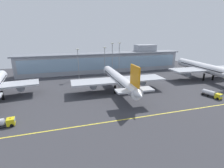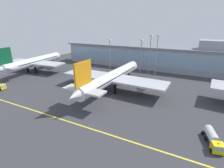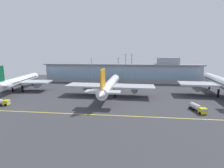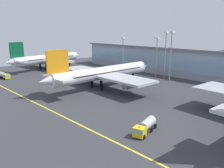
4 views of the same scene
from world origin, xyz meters
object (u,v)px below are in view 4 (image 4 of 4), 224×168
Objects in this scene: apron_light_mast_east at (157,51)px; fuel_tanker_truck at (4,75)px; apron_light_mast_far_east at (166,48)px; airliner_near_left at (47,59)px; apron_light_mast_centre at (123,49)px; service_truck_far at (145,127)px; airliner_near_right at (102,73)px; apron_light_mast_west at (171,49)px.

fuel_tanker_truck is at bearing -130.60° from apron_light_mast_east.
apron_light_mast_far_east is at bearing 40.67° from fuel_tanker_truck.
apron_light_mast_centre is at bearing -66.07° from airliner_near_left.
apron_light_mast_centre is (-56.31, 51.37, 11.73)m from service_truck_far.
fuel_tanker_truck is 0.46× the size of apron_light_mast_east.
fuel_tanker_truck is at bearing -103.84° from service_truck_far.
apron_light_mast_east is (1.61, 34.94, 7.18)m from airliner_near_right.
apron_light_mast_centre is 19.40m from apron_light_mast_east.
apron_light_mast_west reaches higher than fuel_tanker_truck.
apron_light_mast_east is (49.56, 57.82, 11.88)m from fuel_tanker_truck.
airliner_near_left is at bearing -149.47° from apron_light_mast_centre.
service_truck_far is at bearing -112.45° from airliner_near_left.
fuel_tanker_truck is at bearing -137.02° from apron_light_mast_west.
service_truck_far is at bearing -62.65° from apron_light_mast_west.
service_truck_far is (96.82, -27.48, -4.74)m from airliner_near_left.
fuel_tanker_truck is at bearing -120.14° from apron_light_mast_centre.
apron_light_mast_west is 1.17× the size of apron_light_mast_centre.
apron_light_mast_east reaches higher than airliner_near_right.
apron_light_mast_west is (11.37, 32.40, 8.93)m from airliner_near_right.
airliner_near_left is 58.03m from airliner_near_right.
apron_light_mast_east reaches higher than apron_light_mast_centre.
apron_light_mast_east is (18.79, 4.83, 0.14)m from apron_light_mast_centre.
fuel_tanker_truck is 0.99× the size of service_truck_far.
service_truck_far is at bearing -56.27° from apron_light_mast_east.
apron_light_mast_west is at bearing -14.55° from apron_light_mast_east.
fuel_tanker_truck is (-47.95, -22.88, -4.69)m from airliner_near_right.
airliner_near_left is 74.39m from apron_light_mast_west.
apron_light_mast_east is 0.88× the size of apron_light_mast_far_east.
airliner_near_right is 2.43× the size of apron_light_mast_west.
apron_light_mast_far_east is at bearing -164.96° from service_truck_far.
apron_light_mast_east is (-9.76, 2.53, -1.75)m from apron_light_mast_west.
airliner_near_right reaches higher than fuel_tanker_truck.
service_truck_far is 65.79m from apron_light_mast_far_east.
apron_light_mast_east is 5.61m from apron_light_mast_far_east.
fuel_tanker_truck is 80.59m from apron_light_mast_far_east.
fuel_tanker_truck is at bearing -168.09° from airliner_near_left.
apron_light_mast_centre is at bearing 54.26° from fuel_tanker_truck.
airliner_near_right is 53.34m from fuel_tanker_truck.
airliner_near_right is 35.48m from apron_light_mast_west.
apron_light_mast_west is (69.06, 26.18, 8.88)m from airliner_near_left.
airliner_near_right is at bearing -109.34° from apron_light_mast_west.
airliner_near_right is at bearing -60.29° from apron_light_mast_centre.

